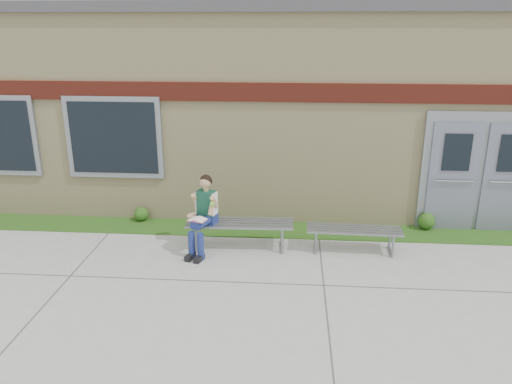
{
  "coord_description": "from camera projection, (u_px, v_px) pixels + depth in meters",
  "views": [
    {
      "loc": [
        0.48,
        -6.32,
        3.8
      ],
      "look_at": [
        -0.13,
        1.7,
        1.08
      ],
      "focal_mm": 35.0,
      "sensor_mm": 36.0,
      "label": 1
    }
  ],
  "objects": [
    {
      "name": "ground",
      "position": [
        256.0,
        300.0,
        7.22
      ],
      "size": [
        80.0,
        80.0,
        0.0
      ],
      "primitive_type": "plane",
      "color": "#9E9E99",
      "rests_on": "ground"
    },
    {
      "name": "shrub_east",
      "position": [
        426.0,
        221.0,
        9.63
      ],
      "size": [
        0.32,
        0.32,
        0.32
      ],
      "primitive_type": "sphere",
      "color": "#1B4B14",
      "rests_on": "grass_strip"
    },
    {
      "name": "girl",
      "position": [
        203.0,
        213.0,
        8.56
      ],
      "size": [
        0.53,
        0.84,
        1.36
      ],
      "rotation": [
        0.0,
        0.0,
        -0.31
      ],
      "color": "navy",
      "rests_on": "ground"
    },
    {
      "name": "school_building",
      "position": [
        275.0,
        97.0,
        12.2
      ],
      "size": [
        16.2,
        6.22,
        4.2
      ],
      "color": "beige",
      "rests_on": "ground"
    },
    {
      "name": "shrub_mid",
      "position": [
        141.0,
        214.0,
        10.05
      ],
      "size": [
        0.28,
        0.28,
        0.28
      ],
      "primitive_type": "sphere",
      "color": "#1B4B14",
      "rests_on": "grass_strip"
    },
    {
      "name": "bench_right",
      "position": [
        354.0,
        234.0,
        8.69
      ],
      "size": [
        1.65,
        0.51,
        0.42
      ],
      "rotation": [
        0.0,
        0.0,
        -0.03
      ],
      "color": "gray",
      "rests_on": "ground"
    },
    {
      "name": "grass_strip",
      "position": [
        266.0,
        230.0,
        9.68
      ],
      "size": [
        16.0,
        0.8,
        0.02
      ],
      "primitive_type": "cube",
      "color": "#1B4B14",
      "rests_on": "ground"
    },
    {
      "name": "bench_left",
      "position": [
        240.0,
        228.0,
        8.82
      ],
      "size": [
        1.89,
        0.59,
        0.49
      ],
      "rotation": [
        0.0,
        0.0,
        0.04
      ],
      "color": "gray",
      "rests_on": "ground"
    }
  ]
}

